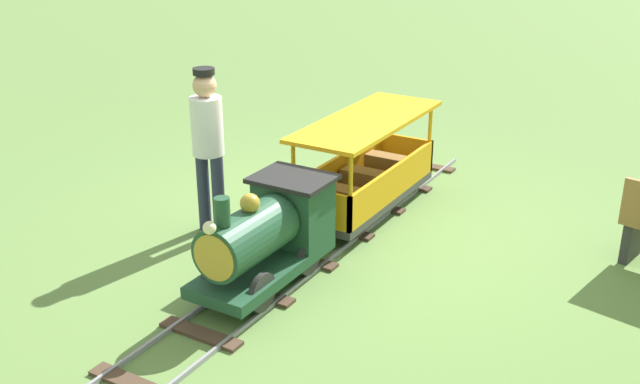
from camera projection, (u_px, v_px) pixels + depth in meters
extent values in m
plane|color=#608442|center=(342.00, 230.00, 7.30)|extent=(60.00, 60.00, 0.00)
cube|color=gray|center=(343.00, 249.00, 6.86)|extent=(0.03, 5.70, 0.04)
cube|color=gray|center=(300.00, 238.00, 7.08)|extent=(0.03, 5.70, 0.04)
cube|color=#4C3828|center=(426.00, 166.00, 8.96)|extent=(0.70, 0.14, 0.03)
cube|color=#4C3828|center=(401.00, 184.00, 8.39)|extent=(0.70, 0.14, 0.03)
cube|color=#4C3828|center=(373.00, 205.00, 7.83)|extent=(0.70, 0.14, 0.03)
cube|color=#4C3828|center=(340.00, 230.00, 7.26)|extent=(0.70, 0.14, 0.03)
cube|color=#4C3828|center=(301.00, 259.00, 6.69)|extent=(0.70, 0.14, 0.03)
cube|color=#4C3828|center=(256.00, 293.00, 6.12)|extent=(0.70, 0.14, 0.03)
cube|color=#4C3828|center=(201.00, 334.00, 5.55)|extent=(0.70, 0.14, 0.03)
cube|color=#4C3828|center=(133.00, 384.00, 4.99)|extent=(0.70, 0.14, 0.03)
cube|color=#1E472D|center=(263.00, 266.00, 6.14)|extent=(0.58, 1.40, 0.10)
cylinder|color=#1E472D|center=(247.00, 237.00, 5.85)|extent=(0.44, 0.85, 0.44)
cylinder|color=#B7932D|center=(214.00, 258.00, 5.51)|extent=(0.37, 0.02, 0.37)
cylinder|color=#1E472D|center=(222.00, 212.00, 5.49)|extent=(0.12, 0.12, 0.22)
sphere|color=#B7932D|center=(250.00, 203.00, 5.79)|extent=(0.16, 0.16, 0.16)
cube|color=#1E472D|center=(293.00, 210.00, 6.40)|extent=(0.58, 0.45, 0.55)
cube|color=black|center=(293.00, 179.00, 6.29)|extent=(0.66, 0.53, 0.04)
sphere|color=#F2EAB2|center=(209.00, 228.00, 5.39)|extent=(0.10, 0.10, 0.10)
cylinder|color=#2D2D2D|center=(262.00, 292.00, 5.76)|extent=(0.05, 0.32, 0.32)
cylinder|color=#2D2D2D|center=(215.00, 278.00, 5.98)|extent=(0.05, 0.32, 0.32)
cylinder|color=#2D2D2D|center=(309.00, 257.00, 6.32)|extent=(0.05, 0.32, 0.32)
cylinder|color=#2D2D2D|center=(264.00, 245.00, 6.54)|extent=(0.05, 0.32, 0.32)
cube|color=#3F3F3F|center=(366.00, 196.00, 7.63)|extent=(0.66, 1.90, 0.08)
cube|color=orange|center=(394.00, 182.00, 7.40)|extent=(0.04, 1.90, 0.35)
cube|color=orange|center=(340.00, 171.00, 7.70)|extent=(0.04, 1.90, 0.35)
cube|color=orange|center=(320.00, 208.00, 6.81)|extent=(0.66, 0.04, 0.35)
cube|color=orange|center=(404.00, 151.00, 8.29)|extent=(0.66, 0.04, 0.35)
cylinder|color=orange|center=(350.00, 193.00, 6.61)|extent=(0.04, 0.04, 0.75)
cylinder|color=orange|center=(294.00, 180.00, 6.90)|extent=(0.04, 0.04, 0.75)
cylinder|color=orange|center=(429.00, 139.00, 8.05)|extent=(0.04, 0.04, 0.75)
cylinder|color=orange|center=(380.00, 131.00, 8.33)|extent=(0.04, 0.04, 0.75)
cube|color=orange|center=(368.00, 121.00, 7.32)|extent=(0.76, 2.00, 0.04)
cube|color=olive|center=(389.00, 166.00, 7.99)|extent=(0.50, 0.20, 0.24)
cube|color=olive|center=(366.00, 182.00, 7.57)|extent=(0.50, 0.20, 0.24)
cube|color=olive|center=(341.00, 199.00, 7.14)|extent=(0.50, 0.20, 0.24)
cylinder|color=#262626|center=(355.00, 226.00, 7.00)|extent=(0.04, 0.24, 0.24)
cylinder|color=#262626|center=(313.00, 216.00, 7.22)|extent=(0.04, 0.24, 0.24)
cylinder|color=#262626|center=(413.00, 182.00, 8.06)|extent=(0.04, 0.24, 0.24)
cylinder|color=#262626|center=(375.00, 174.00, 8.28)|extent=(0.04, 0.24, 0.24)
cylinder|color=#282D47|center=(218.00, 195.00, 7.07)|extent=(0.12, 0.12, 0.80)
cylinder|color=#282D47|center=(204.00, 192.00, 7.16)|extent=(0.12, 0.12, 0.80)
cylinder|color=white|center=(207.00, 126.00, 6.86)|extent=(0.30, 0.30, 0.55)
sphere|color=tan|center=(205.00, 85.00, 6.72)|extent=(0.22, 0.22, 0.22)
cylinder|color=black|center=(204.00, 71.00, 6.67)|extent=(0.20, 0.20, 0.06)
cube|color=#333333|center=(632.00, 237.00, 6.65)|extent=(0.14, 0.33, 0.42)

